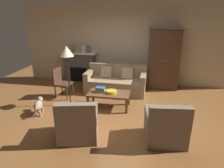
# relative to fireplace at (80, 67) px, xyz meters

# --- Properties ---
(ground_plane) EXTENTS (9.60, 9.60, 0.00)m
(ground_plane) POSITION_rel_fireplace_xyz_m (1.55, -2.30, -0.57)
(ground_plane) COLOR brown
(back_wall) EXTENTS (7.20, 0.10, 2.80)m
(back_wall) POSITION_rel_fireplace_xyz_m (1.55, 0.25, 0.83)
(back_wall) COLOR beige
(back_wall) RESTS_ON ground
(fireplace) EXTENTS (1.26, 0.48, 1.12)m
(fireplace) POSITION_rel_fireplace_xyz_m (0.00, 0.00, 0.00)
(fireplace) COLOR #4C4947
(fireplace) RESTS_ON ground
(armoire) EXTENTS (1.06, 0.57, 2.00)m
(armoire) POSITION_rel_fireplace_xyz_m (2.95, -0.08, 0.44)
(armoire) COLOR #472D1E
(armoire) RESTS_ON ground
(couch) EXTENTS (1.94, 0.91, 0.86)m
(couch) POSITION_rel_fireplace_xyz_m (1.46, -0.72, -0.25)
(couch) COLOR #937A5B
(couch) RESTS_ON ground
(coffee_table) EXTENTS (1.10, 0.60, 0.42)m
(coffee_table) POSITION_rel_fireplace_xyz_m (1.47, -1.91, -0.20)
(coffee_table) COLOR brown
(coffee_table) RESTS_ON ground
(fruit_bowl) EXTENTS (0.29, 0.29, 0.07)m
(fruit_bowl) POSITION_rel_fireplace_xyz_m (1.54, -1.91, -0.11)
(fruit_bowl) COLOR gold
(fruit_bowl) RESTS_ON coffee_table
(book_stack) EXTENTS (0.26, 0.19, 0.13)m
(book_stack) POSITION_rel_fireplace_xyz_m (1.24, -1.88, -0.08)
(book_stack) COLOR gold
(book_stack) RESTS_ON coffee_table
(mantel_vase_bronze) EXTENTS (0.13, 0.13, 0.27)m
(mantel_vase_bronze) POSITION_rel_fireplace_xyz_m (-0.18, -0.02, 0.69)
(mantel_vase_bronze) COLOR olive
(mantel_vase_bronze) RESTS_ON fireplace
(mantel_vase_cream) EXTENTS (0.12, 0.12, 0.26)m
(mantel_vase_cream) POSITION_rel_fireplace_xyz_m (0.18, -0.02, 0.68)
(mantel_vase_cream) COLOR beige
(mantel_vase_cream) RESTS_ON fireplace
(mantel_vase_slate) EXTENTS (0.13, 0.13, 0.25)m
(mantel_vase_slate) POSITION_rel_fireplace_xyz_m (0.38, -0.02, 0.67)
(mantel_vase_slate) COLOR #565B66
(mantel_vase_slate) RESTS_ON fireplace
(armchair_near_left) EXTENTS (0.92, 0.92, 0.88)m
(armchair_near_left) POSITION_rel_fireplace_xyz_m (1.14, -3.41, -0.25)
(armchair_near_left) COLOR #756656
(armchair_near_left) RESTS_ON ground
(armchair_near_right) EXTENTS (0.85, 0.85, 0.88)m
(armchair_near_right) POSITION_rel_fireplace_xyz_m (2.87, -3.21, -0.25)
(armchair_near_right) COLOR #756656
(armchair_near_right) RESTS_ON ground
(side_chair_wooden) EXTENTS (0.48, 0.48, 0.90)m
(side_chair_wooden) POSITION_rel_fireplace_xyz_m (-0.09, -1.46, -0.06)
(side_chair_wooden) COLOR #472D1E
(side_chair_wooden) RESTS_ON ground
(floor_lamp) EXTENTS (0.36, 0.36, 1.64)m
(floor_lamp) POSITION_rel_fireplace_xyz_m (0.39, -1.97, 0.85)
(floor_lamp) COLOR black
(floor_lamp) RESTS_ON ground
(dog) EXTENTS (0.31, 0.55, 0.39)m
(dog) POSITION_rel_fireplace_xyz_m (-0.20, -2.61, -0.32)
(dog) COLOR gray
(dog) RESTS_ON ground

